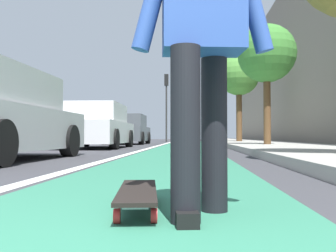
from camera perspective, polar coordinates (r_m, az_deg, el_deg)
name	(u,v)px	position (r m, az deg, el deg)	size (l,w,h in m)	color
ground_plane	(181,150)	(10.42, 2.07, -3.78)	(80.00, 80.00, 0.00)	#38383D
bike_lane_paint	(188,142)	(24.41, 3.08, -2.51)	(56.00, 1.93, 0.00)	#2D7256
lane_stripe_white	(167,143)	(20.46, -0.19, -2.69)	(52.00, 0.16, 0.01)	silver
sidewalk_curb	(249,143)	(18.61, 12.39, -2.55)	(52.00, 3.20, 0.15)	#9E9B93
building_facade	(285,72)	(23.40, 17.69, 7.99)	(40.00, 1.20, 8.52)	gray
skateboard	(138,193)	(2.03, -4.71, -10.28)	(0.86, 0.30, 0.11)	red
skater_person	(202,29)	(1.92, 5.27, 14.67)	(0.48, 0.72, 1.64)	black
parked_car_mid	(98,127)	(12.55, -10.79, -0.17)	(4.32, 1.89, 1.47)	silver
parked_car_far	(127,130)	(18.57, -6.28, -0.65)	(4.01, 1.97, 1.47)	#4C5156
traffic_light	(166,96)	(25.96, -0.25, 4.73)	(0.33, 0.28, 4.75)	#2D2D2D
street_tree_mid	(267,54)	(12.42, 15.00, 10.63)	(1.86, 1.86, 3.98)	brown
street_tree_far	(239,76)	(19.37, 10.90, 7.61)	(2.09, 2.09, 4.58)	brown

